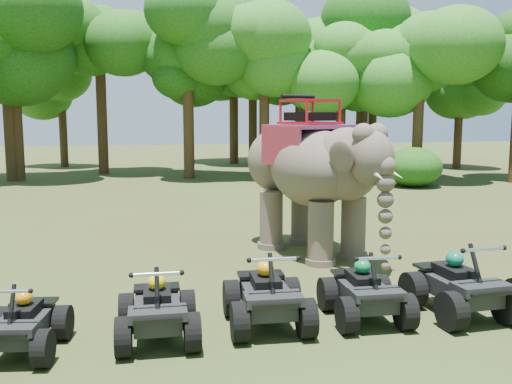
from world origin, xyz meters
The scene contains 25 objects.
ground centered at (0.00, 0.00, 0.00)m, with size 110.00×110.00×0.00m, color #47381E.
elephant centered at (1.80, 3.29, 1.99)m, with size 2.08×4.73×3.98m, color brown, non-canonical shape.
atv_0 centered at (-4.09, -1.83, 0.57)m, with size 1.12×1.54×1.14m, color black, non-canonical shape.
atv_1 centered at (-2.11, -1.70, 0.63)m, with size 1.24×1.70×1.26m, color black, non-canonical shape.
atv_2 centered at (-0.31, -1.45, 0.67)m, with size 1.32×1.81×1.34m, color black, non-canonical shape.
atv_3 centered at (1.41, -1.44, 0.63)m, with size 1.25×1.71×1.27m, color black, non-canonical shape.
atv_4 centered at (3.12, -1.54, 0.69)m, with size 1.35×1.85×1.37m, color black, non-canonical shape.
tree_0 centered at (0.00, 21.97, 3.82)m, with size 5.35×5.35×7.65m, color #195114, non-canonical shape.
tree_1 centered at (3.92, 19.83, 4.08)m, with size 5.72×5.72×8.17m, color #195114, non-canonical shape.
tree_2 centered at (8.16, 19.64, 3.93)m, with size 5.50×5.50×7.86m, color #195114, non-canonical shape.
tree_3 centered at (11.43, 17.03, 3.92)m, with size 5.49×5.49×7.85m, color #195114, non-canonical shape.
tree_27 centered at (-8.98, 21.42, 4.68)m, with size 6.55×6.55×9.36m, color #195114, non-canonical shape.
tree_28 centered at (-4.85, 24.04, 4.74)m, with size 6.63×6.63×9.48m, color #195114, non-canonical shape.
tree_29 centered at (17.29, 23.26, 3.52)m, with size 4.93×4.93×7.04m, color #195114, non-canonical shape.
tree_30 centered at (8.13, 28.46, 3.93)m, with size 5.50×5.50×7.86m, color #195114, non-canonical shape.
tree_31 centered at (13.75, 28.87, 4.68)m, with size 6.55×6.55×9.35m, color #195114, non-canonical shape.
tree_32 centered at (13.22, 27.68, 3.89)m, with size 5.45×5.45×7.78m, color #195114, non-canonical shape.
tree_33 centered at (-9.33, 21.29, 4.49)m, with size 6.28×6.28×8.98m, color #195114, non-canonical shape.
tree_34 centered at (9.90, 21.23, 3.56)m, with size 4.98×4.98×7.12m, color #195114, non-canonical shape.
tree_35 centered at (7.57, 25.24, 4.43)m, with size 6.20×6.20×8.85m, color #195114, non-canonical shape.
tree_36 centered at (-7.74, 28.96, 3.56)m, with size 4.98×4.98×7.11m, color #195114, non-canonical shape.
tree_37 centered at (3.69, 29.51, 5.25)m, with size 7.35×7.35×10.50m, color #195114, non-canonical shape.
tree_38 centered at (-0.07, 20.72, 4.72)m, with size 6.60×6.60×9.43m, color #195114, non-canonical shape.
tree_39 centered at (11.45, 24.82, 5.40)m, with size 7.57×7.57×10.81m, color #195114, non-canonical shape.
tree_40 centered at (5.01, 29.28, 4.78)m, with size 6.69×6.69×9.55m, color #195114, non-canonical shape.
Camera 1 is at (-2.16, -10.40, 3.53)m, focal length 40.00 mm.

